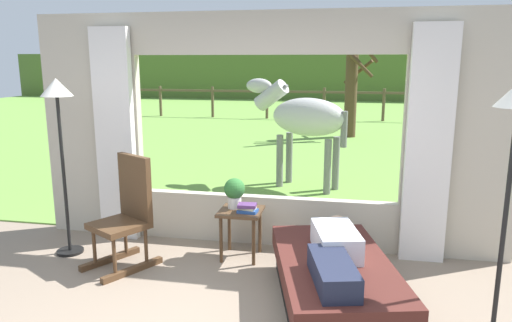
# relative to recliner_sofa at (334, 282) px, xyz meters

# --- Properties ---
(back_wall_with_window) EXTENTS (5.20, 0.12, 2.55)m
(back_wall_with_window) POSITION_rel_recliner_sofa_xyz_m (-0.83, 1.30, 1.03)
(back_wall_with_window) COLOR #BCB29E
(back_wall_with_window) RESTS_ON ground_plane
(curtain_panel_left) EXTENTS (0.44, 0.10, 2.40)m
(curtain_panel_left) POSITION_rel_recliner_sofa_xyz_m (-2.52, 1.16, 0.98)
(curtain_panel_left) COLOR silver
(curtain_panel_left) RESTS_ON ground_plane
(curtain_panel_right) EXTENTS (0.44, 0.10, 2.40)m
(curtain_panel_right) POSITION_rel_recliner_sofa_xyz_m (0.86, 1.16, 0.98)
(curtain_panel_right) COLOR silver
(curtain_panel_right) RESTS_ON ground_plane
(outdoor_pasture_lawn) EXTENTS (36.00, 21.68, 0.02)m
(outdoor_pasture_lawn) POSITION_rel_recliner_sofa_xyz_m (-0.83, 12.20, -0.21)
(outdoor_pasture_lawn) COLOR olive
(outdoor_pasture_lawn) RESTS_ON ground_plane
(distant_hill_ridge) EXTENTS (36.00, 2.00, 2.40)m
(distant_hill_ridge) POSITION_rel_recliner_sofa_xyz_m (-0.83, 22.04, 0.98)
(distant_hill_ridge) COLOR #4D662C
(distant_hill_ridge) RESTS_ON ground_plane
(recliner_sofa) EXTENTS (1.28, 1.87, 0.42)m
(recliner_sofa) POSITION_rel_recliner_sofa_xyz_m (0.00, 0.00, 0.00)
(recliner_sofa) COLOR black
(recliner_sofa) RESTS_ON ground_plane
(reclining_person) EXTENTS (0.48, 1.42, 0.22)m
(reclining_person) POSITION_rel_recliner_sofa_xyz_m (-0.00, -0.05, 0.30)
(reclining_person) COLOR silver
(reclining_person) RESTS_ON recliner_sofa
(rocking_chair) EXTENTS (0.74, 0.82, 1.12)m
(rocking_chair) POSITION_rel_recliner_sofa_xyz_m (-2.08, 0.46, 0.33)
(rocking_chair) COLOR #4C331E
(rocking_chair) RESTS_ON ground_plane
(side_table) EXTENTS (0.44, 0.44, 0.52)m
(side_table) POSITION_rel_recliner_sofa_xyz_m (-1.00, 0.85, 0.21)
(side_table) COLOR #4C331E
(side_table) RESTS_ON ground_plane
(potted_plant) EXTENTS (0.22, 0.22, 0.32)m
(potted_plant) POSITION_rel_recliner_sofa_xyz_m (-1.08, 0.91, 0.48)
(potted_plant) COLOR silver
(potted_plant) RESTS_ON side_table
(book_stack) EXTENTS (0.21, 0.15, 0.09)m
(book_stack) POSITION_rel_recliner_sofa_xyz_m (-0.91, 0.79, 0.35)
(book_stack) COLOR #23478C
(book_stack) RESTS_ON side_table
(floor_lamp_left) EXTENTS (0.32, 0.32, 1.87)m
(floor_lamp_left) POSITION_rel_recliner_sofa_xyz_m (-2.84, 0.61, 1.29)
(floor_lamp_left) COLOR black
(floor_lamp_left) RESTS_ON ground_plane
(horse) EXTENTS (1.80, 1.00, 1.73)m
(horse) POSITION_rel_recliner_sofa_xyz_m (-0.65, 3.75, 0.94)
(horse) COLOR #B2B2AD
(horse) RESTS_ON outdoor_pasture_lawn
(pasture_tree) EXTENTS (1.33, 1.40, 3.14)m
(pasture_tree) POSITION_rel_recliner_sofa_xyz_m (0.09, 9.19, 1.24)
(pasture_tree) COLOR #4C3823
(pasture_tree) RESTS_ON outdoor_pasture_lawn
(pasture_fence_line) EXTENTS (16.10, 0.10, 1.10)m
(pasture_fence_line) POSITION_rel_recliner_sofa_xyz_m (-0.83, 12.88, 0.53)
(pasture_fence_line) COLOR brown
(pasture_fence_line) RESTS_ON outdoor_pasture_lawn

